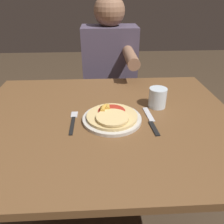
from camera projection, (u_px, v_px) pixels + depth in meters
The scene contains 8 objects.
ground_plane at pixel (106, 222), 1.30m from camera, with size 8.00×8.00×0.00m, color #423323.
dining_table at pixel (105, 137), 0.99m from camera, with size 1.15×0.91×0.73m.
plate at pixel (112, 119), 0.91m from camera, with size 0.25×0.25×0.01m.
pizza at pixel (112, 116), 0.90m from camera, with size 0.21×0.21×0.04m.
fork at pixel (73, 121), 0.90m from camera, with size 0.03×0.18×0.00m.
knife at pixel (151, 121), 0.90m from camera, with size 0.03×0.22×0.00m.
drinking_glass at pixel (158, 98), 1.00m from camera, with size 0.08×0.08×0.09m.
person_diner at pixel (110, 70), 1.59m from camera, with size 0.38×0.52×1.19m.
Camera 1 is at (-0.01, -0.81, 1.21)m, focal length 35.00 mm.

